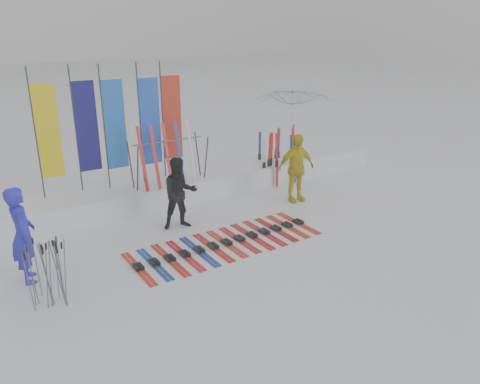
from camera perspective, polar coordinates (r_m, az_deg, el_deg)
ground at (r=10.05m, az=4.10°, el=-8.18°), size 120.00×120.00×0.00m
snow_bank at (r=13.56m, az=-7.68°, el=0.64°), size 14.00×1.60×0.60m
person_blue at (r=9.76m, az=-24.97°, el=-4.77°), size 0.50×0.73×1.91m
person_black at (r=11.29m, az=-7.34°, el=-0.17°), size 0.98×0.84×1.77m
person_yellow at (r=13.02m, az=6.84°, el=2.92°), size 1.18×0.63×1.92m
tent_canopy at (r=16.60m, az=6.55°, el=7.99°), size 3.62×3.66×2.71m
ski_row at (r=10.66m, az=-1.73°, el=-6.19°), size 4.39×1.70×0.07m
pole_cluster at (r=8.94m, az=-22.30°, el=-9.16°), size 0.72×0.69×1.25m
feather_flags at (r=12.68m, az=-14.96°, el=7.93°), size 3.88×0.30×3.20m
ski_rack at (r=12.75m, az=-8.64°, el=4.45°), size 2.04×0.80×1.23m
upright_skis at (r=14.75m, az=4.67°, el=4.31°), size 1.65×1.12×1.70m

